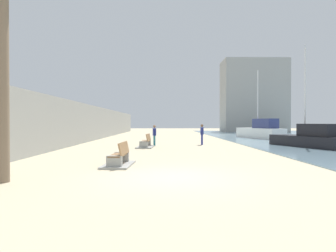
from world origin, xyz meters
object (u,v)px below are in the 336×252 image
(bench_far, at_px, (146,144))
(boat_far_left, at_px, (261,131))
(person_standing, at_px, (154,134))
(boat_far_right, at_px, (311,138))
(person_walking, at_px, (202,133))
(bench_near, at_px, (119,160))

(bench_far, distance_m, boat_far_left, 16.22)
(bench_far, distance_m, person_standing, 1.69)
(bench_far, bearing_deg, person_standing, 67.95)
(bench_far, relative_size, boat_far_right, 0.29)
(boat_far_left, bearing_deg, person_walking, -131.85)
(bench_far, xyz_separation_m, boat_far_left, (11.96, 10.94, 0.62))
(person_walking, relative_size, boat_far_left, 0.22)
(boat_far_left, bearing_deg, bench_near, -122.70)
(person_walking, height_order, boat_far_left, boat_far_left)
(bench_far, xyz_separation_m, boat_far_right, (11.81, -0.07, 0.44))
(bench_near, bearing_deg, boat_far_left, 57.30)
(person_walking, distance_m, boat_far_left, 11.42)
(boat_far_right, bearing_deg, person_standing, 172.36)
(boat_far_right, bearing_deg, boat_far_left, 89.18)
(bench_near, relative_size, person_standing, 1.36)
(person_standing, bearing_deg, boat_far_left, 39.85)
(bench_far, relative_size, person_walking, 1.32)
(bench_near, height_order, bench_far, same)
(person_standing, xyz_separation_m, boat_far_right, (11.23, -1.51, -0.25))
(person_walking, bearing_deg, boat_far_right, -18.56)
(bench_far, distance_m, boat_far_right, 11.82)
(bench_far, relative_size, boat_far_left, 0.29)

